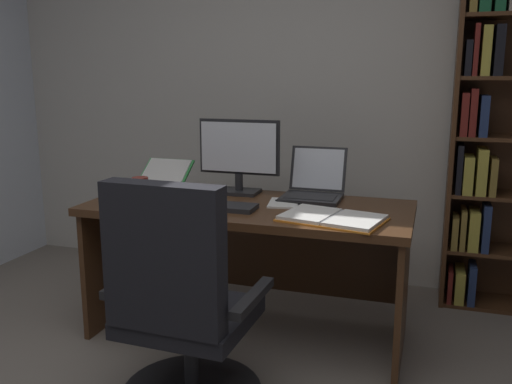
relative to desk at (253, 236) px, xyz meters
name	(u,v)px	position (x,y,z in m)	size (l,w,h in m)	color
wall_back	(304,90)	(0.04, 0.97, 0.75)	(4.83, 0.12, 2.54)	beige
desk	(253,236)	(0.00, 0.00, 0.00)	(1.65, 0.72, 0.72)	#4C2D19
office_chair	(180,317)	(-0.04, -0.82, -0.11)	(0.62, 0.60, 0.99)	#232326
monitor	(239,157)	(-0.13, 0.16, 0.40)	(0.46, 0.16, 0.41)	#232326
laptop	(314,188)	(0.29, 0.17, 0.25)	(0.31, 0.34, 0.26)	#232326
keyboard	(215,206)	(-0.13, -0.21, 0.21)	(0.42, 0.15, 0.02)	#232326
computer_mouse	(161,200)	(-0.43, -0.21, 0.21)	(0.06, 0.10, 0.04)	#232326
reading_stand_with_book	(165,174)	(-0.61, 0.20, 0.27)	(0.29, 0.24, 0.15)	#232326
open_binder	(332,218)	(0.47, -0.26, 0.21)	(0.51, 0.39, 0.02)	orange
notepad	(284,203)	(0.17, -0.02, 0.20)	(0.15, 0.21, 0.01)	white
pen	(288,202)	(0.19, -0.02, 0.21)	(0.01, 0.01, 0.14)	black
coffee_mug	(140,187)	(-0.62, -0.09, 0.25)	(0.09, 0.09, 0.11)	maroon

